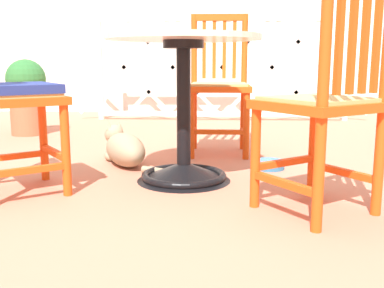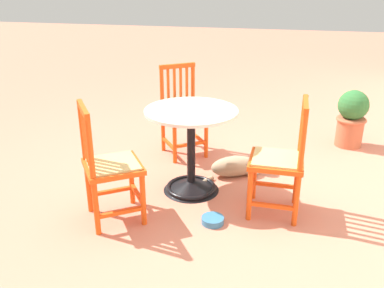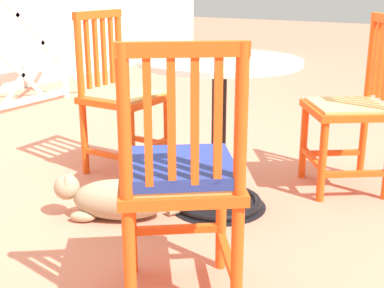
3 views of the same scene
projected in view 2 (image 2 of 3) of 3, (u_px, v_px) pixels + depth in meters
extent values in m
plane|color=#C6755B|center=(197.00, 190.00, 3.58)|extent=(24.00, 24.00, 0.00)
cone|color=black|center=(191.00, 185.00, 3.56)|extent=(0.48, 0.48, 0.10)
torus|color=black|center=(191.00, 187.00, 3.57)|extent=(0.44, 0.44, 0.04)
cylinder|color=black|center=(191.00, 150.00, 3.44)|extent=(0.07, 0.07, 0.66)
cylinder|color=black|center=(191.00, 115.00, 3.32)|extent=(0.20, 0.20, 0.04)
cylinder|color=silver|center=(191.00, 111.00, 3.31)|extent=(0.76, 0.76, 0.02)
cylinder|color=#E04C14|center=(206.00, 137.00, 4.15)|extent=(0.04, 0.04, 0.45)
cylinder|color=#E04C14|center=(175.00, 142.00, 4.02)|extent=(0.04, 0.04, 0.45)
cylinder|color=#E04C14|center=(193.00, 106.00, 4.35)|extent=(0.04, 0.04, 0.91)
cylinder|color=#E04C14|center=(162.00, 110.00, 4.22)|extent=(0.04, 0.04, 0.91)
cube|color=#E04C14|center=(199.00, 139.00, 4.32)|extent=(0.29, 0.23, 0.03)
cube|color=#E04C14|center=(169.00, 144.00, 4.20)|extent=(0.29, 0.23, 0.03)
cube|color=#E04C14|center=(191.00, 144.00, 4.10)|extent=(0.23, 0.29, 0.03)
cube|color=#E04C14|center=(184.00, 114.00, 4.15)|extent=(0.56, 0.56, 0.04)
cube|color=tan|center=(184.00, 112.00, 4.14)|extent=(0.49, 0.49, 0.02)
cube|color=#E04C14|center=(187.00, 85.00, 4.24)|extent=(0.03, 0.03, 0.39)
cube|color=#E04C14|center=(181.00, 86.00, 4.21)|extent=(0.03, 0.03, 0.39)
cube|color=#E04C14|center=(174.00, 87.00, 4.19)|extent=(0.03, 0.03, 0.39)
cube|color=#E04C14|center=(168.00, 87.00, 4.16)|extent=(0.03, 0.03, 0.39)
cube|color=#E04C14|center=(177.00, 66.00, 4.12)|extent=(0.25, 0.32, 0.04)
cube|color=navy|center=(184.00, 109.00, 4.13)|extent=(0.50, 0.50, 0.04)
cylinder|color=#E04C14|center=(131.00, 178.00, 3.30)|extent=(0.04, 0.04, 0.45)
cylinder|color=#E04C14|center=(143.00, 198.00, 3.00)|extent=(0.04, 0.04, 0.45)
cylinder|color=#E04C14|center=(86.00, 158.00, 3.09)|extent=(0.04, 0.04, 0.91)
cylinder|color=#E04C14|center=(93.00, 177.00, 2.80)|extent=(0.04, 0.04, 0.91)
cube|color=#E04C14|center=(111.00, 191.00, 3.27)|extent=(0.22, 0.29, 0.03)
cube|color=#E04C14|center=(121.00, 212.00, 2.98)|extent=(0.22, 0.29, 0.03)
cube|color=#E04C14|center=(137.00, 194.00, 3.17)|extent=(0.29, 0.22, 0.03)
cube|color=#E04C14|center=(113.00, 166.00, 3.01)|extent=(0.56, 0.56, 0.04)
cube|color=tan|center=(113.00, 164.00, 3.00)|extent=(0.49, 0.49, 0.02)
cube|color=#E04C14|center=(84.00, 133.00, 2.95)|extent=(0.03, 0.03, 0.39)
cube|color=#E04C14|center=(85.00, 136.00, 2.89)|extent=(0.03, 0.03, 0.39)
cube|color=#E04C14|center=(87.00, 140.00, 2.83)|extent=(0.03, 0.03, 0.39)
cube|color=#E04C14|center=(88.00, 143.00, 2.77)|extent=(0.03, 0.03, 0.39)
cube|color=#E04C14|center=(83.00, 109.00, 2.78)|extent=(0.33, 0.25, 0.04)
cylinder|color=#E04C14|center=(250.00, 193.00, 3.07)|extent=(0.04, 0.04, 0.45)
cylinder|color=#E04C14|center=(254.00, 174.00, 3.37)|extent=(0.04, 0.04, 0.45)
cylinder|color=#E04C14|center=(300.00, 170.00, 2.90)|extent=(0.04, 0.04, 0.91)
cylinder|color=#E04C14|center=(300.00, 152.00, 3.21)|extent=(0.04, 0.04, 0.91)
cube|color=#E04C14|center=(272.00, 206.00, 3.06)|extent=(0.03, 0.34, 0.03)
cube|color=#E04C14|center=(275.00, 185.00, 3.37)|extent=(0.03, 0.34, 0.03)
cube|color=#E04C14|center=(252.00, 189.00, 3.24)|extent=(0.34, 0.03, 0.03)
cube|color=#E04C14|center=(276.00, 161.00, 3.10)|extent=(0.40, 0.40, 0.04)
cube|color=tan|center=(276.00, 158.00, 3.09)|extent=(0.35, 0.35, 0.02)
cube|color=#E04C14|center=(303.00, 137.00, 2.88)|extent=(0.02, 0.02, 0.39)
cube|color=#E04C14|center=(303.00, 134.00, 2.94)|extent=(0.02, 0.02, 0.39)
cube|color=#E04C14|center=(303.00, 130.00, 3.00)|extent=(0.02, 0.02, 0.39)
cube|color=#E04C14|center=(303.00, 127.00, 3.06)|extent=(0.02, 0.02, 0.39)
cube|color=#E04C14|center=(306.00, 104.00, 2.89)|extent=(0.38, 0.03, 0.04)
ellipsoid|color=#9E896B|center=(234.00, 166.00, 3.81)|extent=(0.38, 0.48, 0.19)
ellipsoid|color=silver|center=(244.00, 166.00, 3.83)|extent=(0.22, 0.23, 0.14)
sphere|color=#9E896B|center=(260.00, 158.00, 3.84)|extent=(0.12, 0.12, 0.12)
ellipsoid|color=silver|center=(264.00, 159.00, 3.85)|extent=(0.07, 0.06, 0.04)
cone|color=#9E896B|center=(258.00, 152.00, 3.84)|extent=(0.04, 0.04, 0.04)
cone|color=#9E896B|center=(260.00, 154.00, 3.79)|extent=(0.04, 0.04, 0.04)
ellipsoid|color=#9E896B|center=(249.00, 168.00, 3.92)|extent=(0.10, 0.13, 0.05)
ellipsoid|color=#9E896B|center=(253.00, 173.00, 3.82)|extent=(0.10, 0.13, 0.05)
cylinder|color=#9E896B|center=(205.00, 182.00, 3.68)|extent=(0.21, 0.14, 0.04)
cylinder|color=#B25B3D|center=(349.00, 132.00, 4.47)|extent=(0.28, 0.28, 0.32)
torus|color=#B25B3D|center=(351.00, 119.00, 4.41)|extent=(0.32, 0.32, 0.04)
sphere|color=#2D6B33|center=(353.00, 105.00, 4.35)|extent=(0.32, 0.32, 0.32)
cylinder|color=teal|center=(213.00, 220.00, 3.09)|extent=(0.17, 0.17, 0.05)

